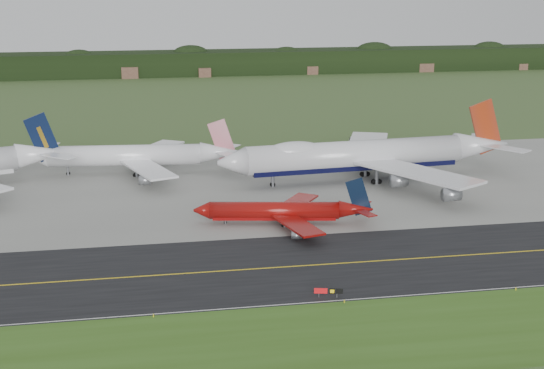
{
  "coord_description": "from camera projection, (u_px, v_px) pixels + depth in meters",
  "views": [
    {
      "loc": [
        -30.33,
        -125.56,
        48.73
      ],
      "look_at": [
        -4.31,
        22.0,
        7.89
      ],
      "focal_mm": 50.0,
      "sensor_mm": 36.0,
      "label": 1
    }
  ],
  "objects": [
    {
      "name": "ground",
      "position": [
        316.0,
        257.0,
        137.2
      ],
      "size": [
        600.0,
        600.0,
        0.0
      ],
      "primitive_type": "plane",
      "color": "#374F24",
      "rests_on": "ground"
    },
    {
      "name": "grass_verge",
      "position": [
        375.0,
        346.0,
        103.94
      ],
      "size": [
        400.0,
        30.0,
        0.01
      ],
      "primitive_type": "cube",
      "color": "#335519",
      "rests_on": "ground"
    },
    {
      "name": "taxiway",
      "position": [
        322.0,
        265.0,
        133.39
      ],
      "size": [
        400.0,
        32.0,
        0.02
      ],
      "primitive_type": "cube",
      "color": "black",
      "rests_on": "ground"
    },
    {
      "name": "apron",
      "position": [
        269.0,
        184.0,
        185.65
      ],
      "size": [
        400.0,
        78.0,
        0.01
      ],
      "primitive_type": "cube",
      "color": "gray",
      "rests_on": "ground"
    },
    {
      "name": "taxiway_centreline",
      "position": [
        322.0,
        264.0,
        133.39
      ],
      "size": [
        400.0,
        0.4,
        0.0
      ],
      "primitive_type": "cube",
      "color": "gold",
      "rests_on": "taxiway"
    },
    {
      "name": "taxiway_edge_line",
      "position": [
        345.0,
        300.0,
        118.66
      ],
      "size": [
        400.0,
        0.25,
        0.0
      ],
      "primitive_type": "cube",
      "color": "silver",
      "rests_on": "taxiway"
    },
    {
      "name": "horizon_treeline",
      "position": [
        197.0,
        64.0,
        395.88
      ],
      "size": [
        700.0,
        25.0,
        12.0
      ],
      "color": "black",
      "rests_on": "ground"
    },
    {
      "name": "jet_ba_747",
      "position": [
        365.0,
        155.0,
        187.17
      ],
      "size": [
        76.79,
        63.38,
        19.29
      ],
      "color": "silver",
      "rests_on": "ground"
    },
    {
      "name": "jet_red_737",
      "position": [
        284.0,
        211.0,
        154.77
      ],
      "size": [
        36.75,
        29.59,
        9.95
      ],
      "color": "maroon",
      "rests_on": "ground"
    },
    {
      "name": "jet_star_tail",
      "position": [
        136.0,
        156.0,
        194.09
      ],
      "size": [
        53.68,
        44.72,
        14.15
      ],
      "color": "white",
      "rests_on": "ground"
    },
    {
      "name": "taxiway_sign",
      "position": [
        328.0,
        291.0,
        119.41
      ],
      "size": [
        4.48,
        1.18,
        1.52
      ],
      "color": "slate",
      "rests_on": "ground"
    },
    {
      "name": "edge_marker_left",
      "position": [
        153.0,
        316.0,
        112.67
      ],
      "size": [
        0.16,
        0.16,
        0.5
      ],
      "primitive_type": "cylinder",
      "color": "yellow",
      "rests_on": "ground"
    },
    {
      "name": "edge_marker_center",
      "position": [
        344.0,
        301.0,
        117.59
      ],
      "size": [
        0.16,
        0.16,
        0.5
      ],
      "primitive_type": "cylinder",
      "color": "yellow",
      "rests_on": "ground"
    },
    {
      "name": "edge_marker_right",
      "position": [
        516.0,
        289.0,
        122.39
      ],
      "size": [
        0.16,
        0.16,
        0.5
      ],
      "primitive_type": "cylinder",
      "color": "yellow",
      "rests_on": "ground"
    }
  ]
}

